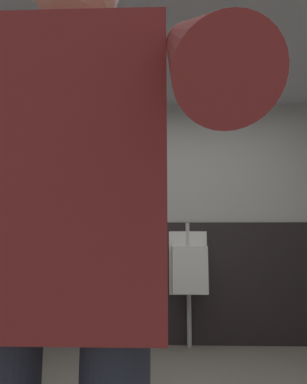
{
  "coord_description": "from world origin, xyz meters",
  "views": [
    {
      "loc": [
        -0.13,
        -1.72,
        1.06
      ],
      "look_at": [
        -0.17,
        -0.44,
        1.25
      ],
      "focal_mm": 30.61,
      "sensor_mm": 36.0,
      "label": 1
    }
  ],
  "objects": [
    {
      "name": "wall_back",
      "position": [
        0.0,
        1.88,
        1.29
      ],
      "size": [
        4.34,
        0.12,
        2.58
      ],
      "primitive_type": "cube",
      "color": "#B2B2AD",
      "rests_on": "ground_plane"
    },
    {
      "name": "wainscot_band_back",
      "position": [
        0.0,
        1.81,
        0.62
      ],
      "size": [
        3.74,
        0.03,
        1.25
      ],
      "primitive_type": "cube",
      "color": "black",
      "rests_on": "ground_plane"
    },
    {
      "name": "downlight_far",
      "position": [
        -0.31,
        0.64,
        2.56
      ],
      "size": [
        0.14,
        0.14,
        0.03
      ],
      "primitive_type": "cylinder",
      "color": "white"
    },
    {
      "name": "urinal_solo",
      "position": [
        0.12,
        1.66,
        0.78
      ],
      "size": [
        0.4,
        0.34,
        1.24
      ],
      "color": "white",
      "rests_on": "ground_plane"
    },
    {
      "name": "person",
      "position": [
        -0.33,
        -1.04,
        1.06
      ],
      "size": [
        0.65,
        0.6,
        1.78
      ],
      "color": "#2D3342",
      "rests_on": "ground_plane"
    }
  ]
}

